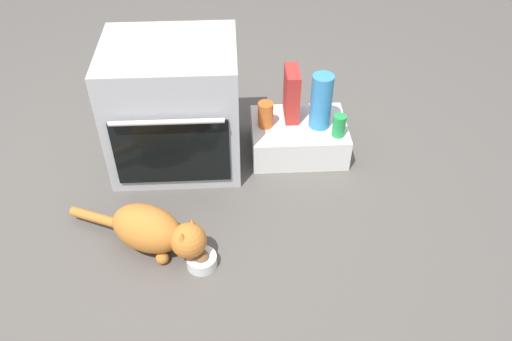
# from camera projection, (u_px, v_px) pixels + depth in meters

# --- Properties ---
(ground) EXTENTS (8.00, 8.00, 0.00)m
(ground) POSITION_uv_depth(u_px,v_px,m) (182.00, 202.00, 2.57)
(ground) COLOR #56514C
(oven) EXTENTS (0.65, 0.58, 0.65)m
(oven) POSITION_uv_depth(u_px,v_px,m) (174.00, 106.00, 2.62)
(oven) COLOR #B7BABF
(oven) RESTS_ON ground
(pantry_cabinet) EXTENTS (0.50, 0.38, 0.18)m
(pantry_cabinet) POSITION_uv_depth(u_px,v_px,m) (298.00, 137.00, 2.82)
(pantry_cabinet) COLOR white
(pantry_cabinet) RESTS_ON ground
(food_bowl) EXTENTS (0.13, 0.13, 0.08)m
(food_bowl) POSITION_uv_depth(u_px,v_px,m) (202.00, 260.00, 2.26)
(food_bowl) COLOR white
(food_bowl) RESTS_ON ground
(cat) EXTENTS (0.65, 0.38, 0.23)m
(cat) POSITION_uv_depth(u_px,v_px,m) (154.00, 231.00, 2.27)
(cat) COLOR #C6752D
(cat) RESTS_ON ground
(sauce_jar) EXTENTS (0.08, 0.08, 0.14)m
(sauce_jar) POSITION_uv_depth(u_px,v_px,m) (266.00, 115.00, 2.70)
(sauce_jar) COLOR #D16023
(sauce_jar) RESTS_ON pantry_cabinet
(water_bottle) EXTENTS (0.11, 0.11, 0.30)m
(water_bottle) POSITION_uv_depth(u_px,v_px,m) (321.00, 102.00, 2.65)
(water_bottle) COLOR #388CD1
(water_bottle) RESTS_ON pantry_cabinet
(soda_can) EXTENTS (0.07, 0.07, 0.12)m
(soda_can) POSITION_uv_depth(u_px,v_px,m) (339.00, 126.00, 2.65)
(soda_can) COLOR green
(soda_can) RESTS_ON pantry_cabinet
(cereal_box) EXTENTS (0.07, 0.18, 0.28)m
(cereal_box) POSITION_uv_depth(u_px,v_px,m) (292.00, 94.00, 2.72)
(cereal_box) COLOR #B72D28
(cereal_box) RESTS_ON pantry_cabinet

